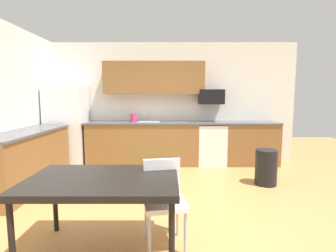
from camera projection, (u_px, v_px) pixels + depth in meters
ground_plane at (168, 209)px, 3.37m from camera, size 12.00×12.00×0.00m
wall_back at (168, 103)px, 5.84m from camera, size 5.80×0.10×2.70m
cabinet_run_back at (144, 144)px, 5.60m from camera, size 2.41×0.60×0.90m
cabinet_run_back_right at (251, 144)px, 5.60m from camera, size 1.14×0.60×0.90m
cabinet_run_left at (27, 161)px, 4.11m from camera, size 0.60×2.00×0.90m
countertop_back at (168, 123)px, 5.55m from camera, size 4.80×0.64×0.04m
countertop_left at (25, 132)px, 4.06m from camera, size 0.64×2.00×0.04m
upper_cabinets_back at (154, 78)px, 5.56m from camera, size 2.20×0.34×0.70m
refrigerator at (68, 126)px, 5.48m from camera, size 0.76×0.70×1.73m
oven_range at (211, 144)px, 5.60m from camera, size 0.60×0.60×0.91m
microwave at (211, 97)px, 5.58m from camera, size 0.54×0.36×0.32m
sink_basin at (149, 125)px, 5.55m from camera, size 0.48×0.40×0.14m
sink_faucet at (150, 117)px, 5.71m from camera, size 0.02×0.02×0.24m
dining_table at (103, 184)px, 2.37m from camera, size 1.40×0.90×0.74m
chair_near_table at (164, 195)px, 2.54m from camera, size 0.46×0.46×0.85m
trash_bin at (266, 167)px, 4.28m from camera, size 0.36×0.36×0.60m
floor_mat at (150, 172)px, 5.01m from camera, size 0.70×0.50×0.01m
kettle at (134, 118)px, 5.59m from camera, size 0.14×0.14×0.20m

